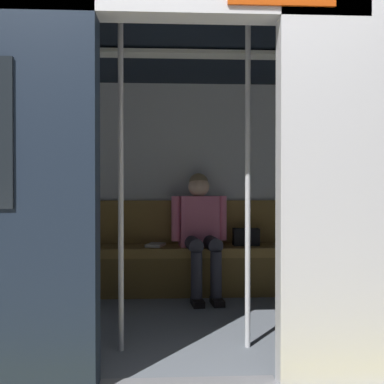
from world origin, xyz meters
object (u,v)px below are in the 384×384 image
(handbag, at_px, (246,237))
(book, at_px, (155,245))
(grab_pole_far, at_px, (248,187))
(bench_seat, at_px, (180,258))
(train_car, at_px, (175,133))
(grab_pole_door, at_px, (121,187))
(person_seated, at_px, (200,225))

(handbag, distance_m, book, 0.92)
(handbag, height_order, grab_pole_far, grab_pole_far)
(bench_seat, relative_size, grab_pole_far, 1.53)
(train_car, height_order, grab_pole_far, train_car)
(handbag, xyz_separation_m, book, (0.91, 0.04, -0.07))
(train_car, bearing_deg, grab_pole_far, 131.80)
(train_car, xyz_separation_m, grab_pole_far, (-0.48, 0.54, -0.42))
(bench_seat, distance_m, grab_pole_door, 1.68)
(bench_seat, bearing_deg, train_car, 86.02)
(bench_seat, bearing_deg, grab_pole_far, 106.06)
(person_seated, xyz_separation_m, handbag, (-0.47, -0.13, -0.13))
(bench_seat, bearing_deg, person_seated, 165.30)
(handbag, height_order, grab_pole_door, grab_pole_door)
(grab_pole_far, bearing_deg, bench_seat, -73.94)
(handbag, height_order, book, handbag)
(bench_seat, xyz_separation_m, handbag, (-0.67, -0.08, 0.20))
(handbag, bearing_deg, book, 2.23)
(book, xyz_separation_m, grab_pole_far, (-0.66, 1.48, 0.58))
(handbag, xyz_separation_m, grab_pole_door, (1.08, 1.54, 0.51))
(handbag, bearing_deg, bench_seat, 6.47)
(bench_seat, xyz_separation_m, person_seated, (-0.20, 0.05, 0.33))
(person_seated, distance_m, grab_pole_far, 1.46)
(train_car, relative_size, grab_pole_far, 3.00)
(train_car, xyz_separation_m, grab_pole_door, (0.35, 0.56, -0.42))
(person_seated, relative_size, grab_pole_far, 0.56)
(handbag, distance_m, grab_pole_door, 1.95)
(bench_seat, bearing_deg, handbag, -173.53)
(bench_seat, bearing_deg, grab_pole_door, 74.17)
(bench_seat, relative_size, grab_pole_door, 1.53)
(train_car, distance_m, bench_seat, 1.44)
(person_seated, height_order, handbag, person_seated)
(train_car, relative_size, bench_seat, 1.97)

